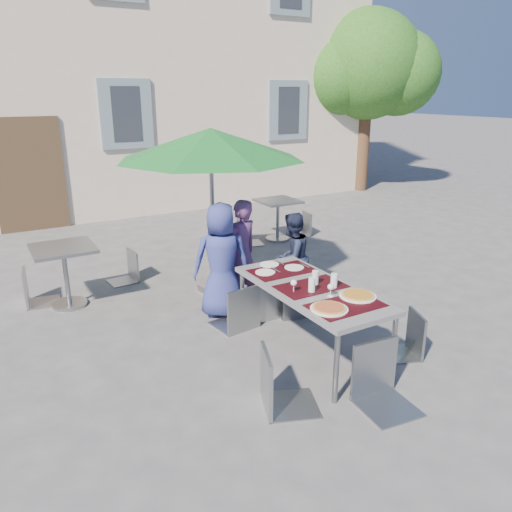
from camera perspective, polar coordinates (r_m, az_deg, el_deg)
ground at (r=5.10m, az=12.23°, el=-13.60°), size 90.00×90.00×0.00m
building at (r=15.09m, az=-20.19°, el=25.72°), size 13.60×8.20×11.10m
tree at (r=14.34m, az=12.71°, el=20.33°), size 3.60×3.00×4.70m
dining_table at (r=5.18m, az=6.30°, el=-4.06°), size 0.80×1.85×0.76m
pizza_near_left at (r=4.65m, az=8.36°, el=-5.92°), size 0.35×0.35×0.03m
pizza_near_right at (r=4.98m, az=11.56°, el=-4.42°), size 0.36×0.36×0.03m
glassware at (r=5.08m, az=7.18°, el=-2.96°), size 0.49×0.40×0.15m
place_settings at (r=5.64m, az=2.37°, el=-1.37°), size 0.63×0.45×0.01m
child_0 at (r=6.05m, az=-3.95°, el=-0.52°), size 0.81×0.67×1.42m
child_1 at (r=6.35m, az=-1.72°, el=0.32°), size 0.58×0.46×1.39m
child_2 at (r=6.52m, az=4.08°, el=-0.17°), size 0.66×0.51×1.19m
chair_0 at (r=5.71m, az=-2.04°, el=-2.85°), size 0.51×0.51×1.02m
chair_1 at (r=5.99m, az=0.98°, el=-2.42°), size 0.42×0.42×0.92m
chair_2 at (r=6.07m, az=4.50°, el=-2.57°), size 0.44×0.44×0.86m
chair_3 at (r=4.30m, az=2.68°, el=-10.16°), size 0.60×0.60×1.04m
chair_4 at (r=5.42m, az=17.19°, el=-5.87°), size 0.52×0.51×0.89m
chair_5 at (r=4.50m, az=14.52°, el=-9.19°), size 0.52×0.52×1.06m
patio_umbrella at (r=6.63m, az=-5.21°, el=12.48°), size 2.48×2.48×2.21m
cafe_table_0 at (r=6.78m, az=-21.02°, el=-0.88°), size 0.75×0.75×0.80m
bg_chair_l_0 at (r=7.01m, az=-24.35°, el=-0.98°), size 0.46×0.46×0.92m
bg_chair_r_0 at (r=7.45m, az=-14.68°, el=0.81°), size 0.41×0.41×0.85m
cafe_table_1 at (r=9.25m, az=2.50°, el=5.00°), size 0.71×0.71×0.76m
bg_chair_l_1 at (r=8.96m, az=-1.21°, el=4.68°), size 0.50×0.49×0.93m
bg_chair_r_1 at (r=9.60m, az=5.39°, el=5.20°), size 0.43×0.42×0.84m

